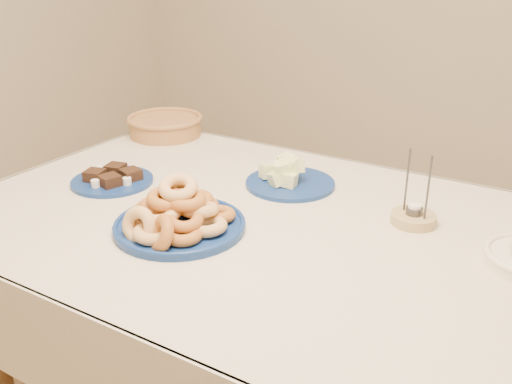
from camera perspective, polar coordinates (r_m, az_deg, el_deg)
dining_table at (r=1.56m, az=0.96°, el=-6.35°), size 1.71×1.11×0.75m
donut_platter at (r=1.45m, az=-7.86°, el=-2.45°), size 0.39×0.39×0.15m
melon_plate at (r=1.73m, az=3.23°, el=1.53°), size 0.35×0.35×0.09m
brownie_plate at (r=1.80m, az=-14.18°, el=1.28°), size 0.26×0.26×0.04m
wicker_basket at (r=2.23m, az=-9.07°, el=6.64°), size 0.38×0.38×0.08m
candle_holder at (r=1.54m, az=15.47°, el=-2.42°), size 0.15×0.15×0.20m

